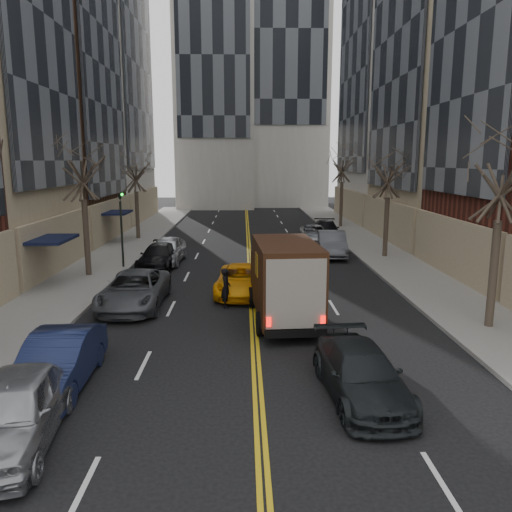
{
  "coord_description": "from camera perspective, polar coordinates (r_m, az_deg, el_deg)",
  "views": [
    {
      "loc": [
        -0.37,
        -6.64,
        6.23
      ],
      "look_at": [
        0.16,
        14.41,
        2.2
      ],
      "focal_mm": 35.0,
      "sensor_mm": 36.0,
      "label": 1
    }
  ],
  "objects": [
    {
      "name": "parked_rt_b",
      "position": [
        38.9,
        6.67,
        2.53
      ],
      "size": [
        2.53,
        4.89,
        1.32
      ],
      "primitive_type": "imported",
      "rotation": [
        0.0,
        0.0,
        -0.07
      ],
      "color": "#A2A5A9",
      "rests_on": "ground"
    },
    {
      "name": "parked_lf_b",
      "position": [
        15.19,
        -21.64,
        -11.08
      ],
      "size": [
        1.73,
        4.64,
        1.52
      ],
      "primitive_type": "imported",
      "rotation": [
        0.0,
        0.0,
        0.03
      ],
      "color": "#111837",
      "rests_on": "ground"
    },
    {
      "name": "parked_rt_c",
      "position": [
        40.79,
        8.0,
        2.98
      ],
      "size": [
        2.51,
        5.17,
        1.45
      ],
      "primitive_type": "imported",
      "rotation": [
        0.0,
        0.0,
        -0.1
      ],
      "color": "black",
      "rests_on": "ground"
    },
    {
      "name": "streetwall_left",
      "position": [
        41.83,
        -25.92,
        22.7
      ],
      "size": [
        14.0,
        49.5,
        36.0
      ],
      "color": "#562319",
      "rests_on": "ground"
    },
    {
      "name": "traffic_signal",
      "position": [
        29.68,
        -15.15,
        3.86
      ],
      "size": [
        0.29,
        0.26,
        4.7
      ],
      "color": "black",
      "rests_on": "sidewalk_left"
    },
    {
      "name": "parked_rt_a",
      "position": [
        33.34,
        8.67,
        1.38
      ],
      "size": [
        2.24,
        5.13,
        1.64
      ],
      "primitive_type": "imported",
      "rotation": [
        0.0,
        0.0,
        -0.1
      ],
      "color": "#4A4C51",
      "rests_on": "ground"
    },
    {
      "name": "sidewalk_left",
      "position": [
        35.27,
        -15.57,
        0.39
      ],
      "size": [
        4.0,
        66.0,
        0.15
      ],
      "primitive_type": "cube",
      "color": "slate",
      "rests_on": "ground"
    },
    {
      "name": "sidewalk_right",
      "position": [
        35.46,
        13.92,
        0.52
      ],
      "size": [
        4.0,
        66.0,
        0.15
      ],
      "primitive_type": "cube",
      "color": "slate",
      "rests_on": "ground"
    },
    {
      "name": "streetwall_right",
      "position": [
        43.21,
        23.17,
        21.86
      ],
      "size": [
        12.26,
        49.0,
        34.0
      ],
      "color": "#4C301E",
      "rests_on": "ground"
    },
    {
      "name": "tree_rt_near",
      "position": [
        19.88,
        26.51,
        10.37
      ],
      "size": [
        3.2,
        3.2,
        8.71
      ],
      "color": "#382D23",
      "rests_on": "sidewalk_right"
    },
    {
      "name": "pedestrian",
      "position": [
        21.49,
        -3.47,
        -3.66
      ],
      "size": [
        0.43,
        0.64,
        1.72
      ],
      "primitive_type": "imported",
      "rotation": [
        0.0,
        0.0,
        1.6
      ],
      "color": "black",
      "rests_on": "ground"
    },
    {
      "name": "parked_lf_c",
      "position": [
        22.17,
        -13.73,
        -3.77
      ],
      "size": [
        2.54,
        5.46,
        1.51
      ],
      "primitive_type": "imported",
      "rotation": [
        0.0,
        0.0,
        -0.01
      ],
      "color": "#474A4F",
      "rests_on": "ground"
    },
    {
      "name": "tree_lf_far",
      "position": [
        40.52,
        -13.66,
        10.25
      ],
      "size": [
        3.2,
        3.2,
        8.12
      ],
      "color": "#382D23",
      "rests_on": "sidewalk_left"
    },
    {
      "name": "tree_rt_mid",
      "position": [
        32.94,
        14.98,
        10.37
      ],
      "size": [
        3.2,
        3.2,
        8.32
      ],
      "color": "#382D23",
      "rests_on": "sidewalk_right"
    },
    {
      "name": "ups_truck",
      "position": [
        19.47,
        3.24,
        -2.85
      ],
      "size": [
        2.71,
        6.03,
        3.23
      ],
      "rotation": [
        0.0,
        0.0,
        0.06
      ],
      "color": "black",
      "rests_on": "ground"
    },
    {
      "name": "observer_sedan",
      "position": [
        13.88,
        11.9,
        -13.0
      ],
      "size": [
        2.23,
        4.79,
        1.35
      ],
      "rotation": [
        0.0,
        0.0,
        0.07
      ],
      "color": "black",
      "rests_on": "ground"
    },
    {
      "name": "taxi",
      "position": [
        23.62,
        -1.75,
        -2.76
      ],
      "size": [
        2.54,
        5.0,
        1.35
      ],
      "primitive_type": "imported",
      "rotation": [
        0.0,
        0.0,
        -0.06
      ],
      "color": "#F7A20A",
      "rests_on": "ground"
    },
    {
      "name": "parked_lf_a",
      "position": [
        12.73,
        -25.94,
        -15.59
      ],
      "size": [
        2.4,
        4.88,
        1.6
      ],
      "primitive_type": "imported",
      "rotation": [
        0.0,
        0.0,
        0.11
      ],
      "color": "#9FA2A6",
      "rests_on": "ground"
    },
    {
      "name": "parked_lf_e",
      "position": [
        31.28,
        -10.11,
        0.68
      ],
      "size": [
        2.14,
        4.82,
        1.61
      ],
      "primitive_type": "imported",
      "rotation": [
        0.0,
        0.0,
        -0.05
      ],
      "color": "#B9BCC1",
      "rests_on": "ground"
    },
    {
      "name": "parked_lf_d",
      "position": [
        29.83,
        -11.03,
        -0.05
      ],
      "size": [
        2.22,
        4.93,
        1.4
      ],
      "primitive_type": "imported",
      "rotation": [
        0.0,
        0.0,
        -0.05
      ],
      "color": "black",
      "rests_on": "ground"
    },
    {
      "name": "tree_lf_mid",
      "position": [
        27.94,
        -19.36,
        10.99
      ],
      "size": [
        3.2,
        3.2,
        8.91
      ],
      "color": "#382D23",
      "rests_on": "sidewalk_left"
    },
    {
      "name": "tree_rt_far",
      "position": [
        47.53,
        9.88,
        11.3
      ],
      "size": [
        3.2,
        3.2,
        9.11
      ],
      "color": "#382D23",
      "rests_on": "sidewalk_right"
    }
  ]
}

